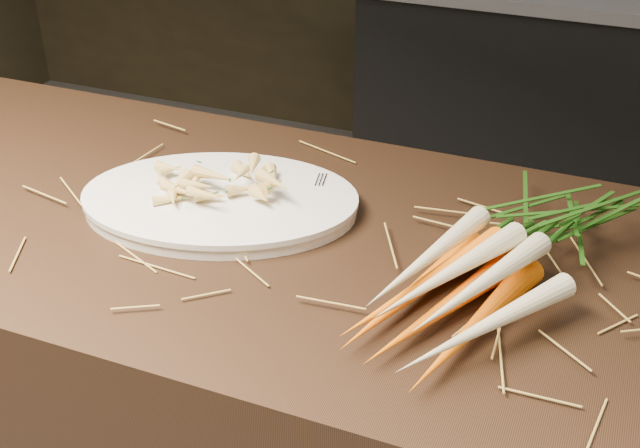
{
  "coord_description": "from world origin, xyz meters",
  "views": [
    {
      "loc": [
        0.29,
        -0.64,
        1.55
      ],
      "look_at": [
        -0.07,
        0.25,
        0.96
      ],
      "focal_mm": 45.0,
      "sensor_mm": 36.0,
      "label": 1
    }
  ],
  "objects": [
    {
      "name": "root_veg_bunch",
      "position": [
        0.19,
        0.32,
        0.95
      ],
      "size": [
        0.35,
        0.58,
        0.1
      ],
      "rotation": [
        0.0,
        0.0,
        -0.39
      ],
      "color": "#E16000",
      "rests_on": "main_counter"
    },
    {
      "name": "roasted_veg_heap",
      "position": [
        -0.27,
        0.32,
        0.95
      ],
      "size": [
        0.25,
        0.21,
        0.05
      ],
      "primitive_type": null,
      "rotation": [
        0.0,
        0.0,
        0.28
      ],
      "color": "tan",
      "rests_on": "serving_platter"
    },
    {
      "name": "serving_platter",
      "position": [
        -0.27,
        0.32,
        0.91
      ],
      "size": [
        0.5,
        0.4,
        0.02
      ],
      "primitive_type": null,
      "rotation": [
        0.0,
        0.0,
        0.28
      ],
      "color": "white",
      "rests_on": "main_counter"
    },
    {
      "name": "straw_bedding",
      "position": [
        0.0,
        0.3,
        0.91
      ],
      "size": [
        1.4,
        0.6,
        0.02
      ],
      "primitive_type": null,
      "color": "#AC8E3A",
      "rests_on": "main_counter"
    },
    {
      "name": "back_counter",
      "position": [
        0.3,
        2.18,
        0.42
      ],
      "size": [
        1.82,
        0.62,
        0.84
      ],
      "color": "black",
      "rests_on": "ground"
    },
    {
      "name": "serving_fork",
      "position": [
        -0.12,
        0.34,
        0.93
      ],
      "size": [
        0.05,
        0.16,
        0.0
      ],
      "primitive_type": "cube",
      "rotation": [
        0.0,
        0.0,
        0.21
      ],
      "color": "silver",
      "rests_on": "serving_platter"
    }
  ]
}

